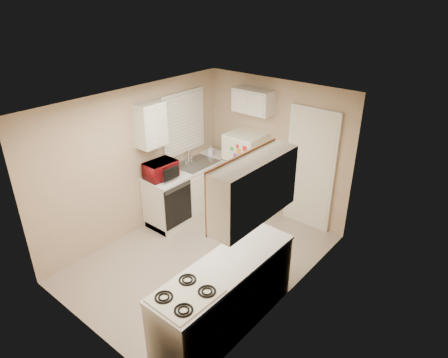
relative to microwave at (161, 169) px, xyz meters
The scene contains 19 objects.
floor 1.58m from the microwave, 13.37° to the right, with size 3.80×3.80×0.00m, color #BBAB9A.
ceiling 1.79m from the microwave, 13.37° to the right, with size 3.80×3.80×0.00m, color white.
wall_left 0.40m from the microwave, 132.46° to the right, with size 3.80×3.80×0.00m, color tan.
wall_right 2.57m from the microwave, ahead, with size 3.80×3.80×0.00m, color tan.
wall_back 2.00m from the microwave, 54.74° to the left, with size 2.80×2.80×0.00m, color tan.
wall_front 2.46m from the microwave, 62.11° to the right, with size 2.80×2.80×0.00m, color tan.
left_counter 0.87m from the microwave, 85.44° to the left, with size 0.60×1.80×0.90m, color silver.
dishwasher 0.66m from the microwave, ahead, with size 0.03×0.58×0.72m, color black.
sink 0.80m from the microwave, 86.32° to the left, with size 0.54×0.74×0.16m, color gray.
microwave is the anchor object (origin of this frame).
soap_bottle 1.24m from the microwave, 90.00° to the left, with size 0.09×0.09×0.19m, color silver.
window_blinds 0.97m from the microwave, 105.13° to the left, with size 0.10×0.98×1.08m, color silver.
upper_cabinet_left 0.76m from the microwave, 151.96° to the right, with size 0.30×0.45×0.70m, color silver.
refrigerator 1.55m from the microwave, 61.65° to the left, with size 0.60×0.58×1.46m, color silver.
cabinet_over_fridge 1.91m from the microwave, 63.08° to the left, with size 0.70×0.30×0.40m, color silver.
interior_door 2.44m from the microwave, 40.62° to the left, with size 0.86×0.06×2.08m, color silver.
right_counter 2.56m from the microwave, 25.50° to the right, with size 0.60×2.00×0.90m, color silver.
stove 2.90m from the microwave, 37.29° to the right, with size 0.54×0.66×0.80m, color silver.
upper_cabinet_right 2.63m from the microwave, 17.86° to the right, with size 0.30×1.20×0.70m, color silver.
Camera 1 is at (3.39, -3.59, 3.76)m, focal length 32.00 mm.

